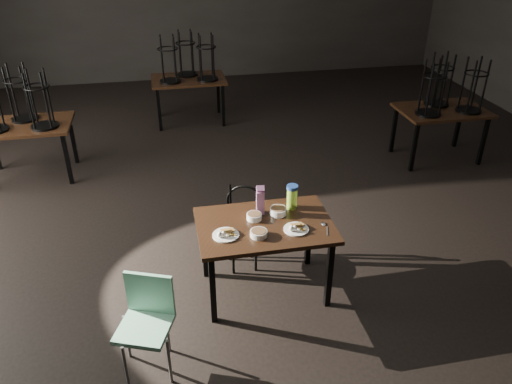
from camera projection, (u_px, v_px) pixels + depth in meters
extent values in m
plane|color=black|center=(272.00, 226.00, 5.72)|extent=(12.00, 12.00, 0.00)
cube|color=black|center=(265.00, 226.00, 4.42)|extent=(1.20, 0.80, 0.04)
cube|color=black|center=(213.00, 289.00, 4.24)|extent=(0.05, 0.05, 0.71)
cube|color=black|center=(329.00, 274.00, 4.42)|extent=(0.05, 0.05, 0.71)
cube|color=black|center=(205.00, 246.00, 4.79)|extent=(0.05, 0.05, 0.71)
cube|color=black|center=(309.00, 234.00, 4.97)|extent=(0.05, 0.05, 0.71)
cylinder|color=white|center=(226.00, 235.00, 4.24)|extent=(0.23, 0.23, 0.01)
cube|color=olive|center=(226.00, 228.00, 4.25)|extent=(0.08, 0.08, 0.04)
cube|color=olive|center=(229.00, 228.00, 4.26)|extent=(0.10, 0.10, 0.03)
ellipsoid|color=white|center=(220.00, 234.00, 4.19)|extent=(0.04, 0.04, 0.05)
ellipsoid|color=white|center=(223.00, 234.00, 4.20)|extent=(0.04, 0.04, 0.05)
cylinder|color=white|center=(296.00, 229.00, 4.32)|extent=(0.22, 0.22, 0.01)
cube|color=olive|center=(296.00, 222.00, 4.33)|extent=(0.08, 0.08, 0.04)
cube|color=olive|center=(299.00, 222.00, 4.33)|extent=(0.09, 0.09, 0.03)
ellipsoid|color=white|center=(291.00, 229.00, 4.27)|extent=(0.04, 0.04, 0.05)
ellipsoid|color=white|center=(295.00, 228.00, 4.28)|extent=(0.04, 0.04, 0.05)
cylinder|color=white|center=(254.00, 217.00, 4.46)|extent=(0.14, 0.14, 0.05)
cylinder|color=brown|center=(254.00, 215.00, 4.45)|extent=(0.12, 0.12, 0.01)
cylinder|color=white|center=(278.00, 211.00, 4.53)|extent=(0.16, 0.16, 0.06)
cylinder|color=brown|center=(278.00, 209.00, 4.52)|extent=(0.13, 0.13, 0.01)
cylinder|color=white|center=(259.00, 234.00, 4.23)|extent=(0.15, 0.15, 0.05)
cylinder|color=brown|center=(259.00, 232.00, 4.22)|extent=(0.13, 0.13, 0.01)
cube|color=#921A7A|center=(260.00, 202.00, 4.51)|extent=(0.08, 0.08, 0.23)
cube|color=#921A7A|center=(260.00, 189.00, 4.44)|extent=(0.08, 0.08, 0.07)
cylinder|color=#A5DE41|center=(292.00, 198.00, 4.59)|extent=(0.11, 0.11, 0.20)
cylinder|color=navy|center=(292.00, 187.00, 4.54)|extent=(0.13, 0.13, 0.03)
ellipsoid|color=silver|center=(323.00, 224.00, 4.40)|extent=(0.06, 0.07, 0.01)
cube|color=silver|center=(327.00, 231.00, 4.30)|extent=(0.05, 0.14, 0.00)
cylinder|color=black|center=(242.00, 228.00, 4.88)|extent=(0.40, 0.40, 0.03)
torus|color=black|center=(245.00, 202.00, 4.93)|extent=(0.37, 0.16, 0.38)
cylinder|color=black|center=(251.00, 239.00, 5.11)|extent=(0.03, 0.03, 0.45)
cylinder|color=black|center=(230.00, 242.00, 5.07)|extent=(0.03, 0.03, 0.45)
cylinder|color=black|center=(233.00, 255.00, 4.88)|extent=(0.03, 0.03, 0.45)
cylinder|color=black|center=(256.00, 252.00, 4.92)|extent=(0.03, 0.03, 0.45)
cube|color=#7CC1A0|center=(145.00, 328.00, 3.74)|extent=(0.49, 0.49, 0.04)
cube|color=#7CC1A0|center=(150.00, 293.00, 3.78)|extent=(0.36, 0.16, 0.36)
cylinder|color=slate|center=(126.00, 368.00, 3.68)|extent=(0.02, 0.02, 0.44)
cylinder|color=slate|center=(169.00, 362.00, 3.74)|extent=(0.02, 0.02, 0.44)
cylinder|color=slate|center=(127.00, 337.00, 3.95)|extent=(0.02, 0.02, 0.44)
cylinder|color=slate|center=(168.00, 331.00, 4.01)|extent=(0.02, 0.02, 0.44)
cube|color=black|center=(23.00, 126.00, 6.45)|extent=(1.20, 0.80, 0.04)
cube|color=black|center=(67.00, 159.00, 6.45)|extent=(0.05, 0.05, 0.71)
cube|color=black|center=(73.00, 140.00, 6.99)|extent=(0.05, 0.05, 0.71)
cylinder|color=black|center=(45.00, 126.00, 6.35)|extent=(0.34, 0.34, 0.03)
torus|color=black|center=(36.00, 88.00, 6.11)|extent=(0.32, 0.32, 0.02)
cylinder|color=black|center=(48.00, 95.00, 6.27)|extent=(0.03, 0.03, 0.70)
cylinder|color=black|center=(32.00, 96.00, 6.24)|extent=(0.03, 0.03, 0.70)
cylinder|color=black|center=(29.00, 102.00, 6.07)|extent=(0.03, 0.03, 0.70)
cylinder|color=black|center=(46.00, 101.00, 6.11)|extent=(0.03, 0.03, 0.70)
cylinder|color=black|center=(25.00, 118.00, 6.58)|extent=(0.34, 0.34, 0.03)
torus|color=black|center=(16.00, 81.00, 6.34)|extent=(0.32, 0.32, 0.02)
cylinder|color=black|center=(28.00, 89.00, 6.50)|extent=(0.03, 0.03, 0.70)
cylinder|color=black|center=(12.00, 90.00, 6.47)|extent=(0.03, 0.03, 0.70)
cylinder|color=black|center=(9.00, 95.00, 6.30)|extent=(0.03, 0.03, 0.70)
cylinder|color=black|center=(25.00, 94.00, 6.34)|extent=(0.03, 0.03, 0.70)
cube|color=black|center=(442.00, 110.00, 6.95)|extent=(1.20, 0.80, 0.04)
cube|color=black|center=(414.00, 147.00, 6.77)|extent=(0.05, 0.05, 0.71)
cube|color=black|center=(483.00, 141.00, 6.95)|extent=(0.05, 0.05, 0.71)
cube|color=black|center=(394.00, 130.00, 7.31)|extent=(0.05, 0.05, 0.71)
cube|color=black|center=(458.00, 124.00, 7.49)|extent=(0.05, 0.05, 0.71)
cylinder|color=black|center=(428.00, 113.00, 6.75)|extent=(0.34, 0.34, 0.03)
torus|color=black|center=(435.00, 77.00, 6.50)|extent=(0.32, 0.32, 0.02)
cylinder|color=black|center=(436.00, 84.00, 6.67)|extent=(0.03, 0.03, 0.70)
cylinder|color=black|center=(422.00, 85.00, 6.64)|extent=(0.03, 0.03, 0.70)
cylinder|color=black|center=(430.00, 90.00, 6.47)|extent=(0.03, 0.03, 0.70)
cylinder|color=black|center=(444.00, 89.00, 6.50)|extent=(0.03, 0.03, 0.70)
cylinder|color=black|center=(468.00, 110.00, 6.85)|extent=(0.34, 0.34, 0.03)
torus|color=black|center=(476.00, 74.00, 6.60)|extent=(0.32, 0.32, 0.02)
cylinder|color=black|center=(476.00, 82.00, 6.77)|extent=(0.03, 0.03, 0.70)
cylinder|color=black|center=(463.00, 83.00, 6.74)|extent=(0.03, 0.03, 0.70)
cylinder|color=black|center=(471.00, 87.00, 6.57)|extent=(0.03, 0.03, 0.70)
cylinder|color=black|center=(485.00, 86.00, 6.60)|extent=(0.03, 0.03, 0.70)
cylinder|color=black|center=(436.00, 104.00, 7.08)|extent=(0.34, 0.34, 0.03)
torus|color=black|center=(443.00, 69.00, 6.83)|extent=(0.32, 0.32, 0.02)
cylinder|color=black|center=(444.00, 76.00, 7.00)|extent=(0.03, 0.03, 0.70)
cylinder|color=black|center=(431.00, 77.00, 6.97)|extent=(0.03, 0.03, 0.70)
cylinder|color=black|center=(438.00, 81.00, 6.80)|extent=(0.03, 0.03, 0.70)
cylinder|color=black|center=(451.00, 80.00, 6.83)|extent=(0.03, 0.03, 0.70)
cube|color=black|center=(188.00, 79.00, 8.20)|extent=(1.20, 0.80, 0.04)
cube|color=black|center=(159.00, 110.00, 8.03)|extent=(0.05, 0.05, 0.71)
cube|color=black|center=(223.00, 106.00, 8.20)|extent=(0.05, 0.05, 0.71)
cube|color=black|center=(158.00, 97.00, 8.57)|extent=(0.05, 0.05, 0.71)
cube|color=black|center=(218.00, 93.00, 8.75)|extent=(0.05, 0.05, 0.71)
cylinder|color=black|center=(170.00, 81.00, 8.01)|extent=(0.34, 0.34, 0.03)
torus|color=black|center=(168.00, 50.00, 7.76)|extent=(0.32, 0.32, 0.02)
cylinder|color=black|center=(174.00, 57.00, 7.93)|extent=(0.03, 0.03, 0.70)
cylinder|color=black|center=(162.00, 57.00, 7.89)|extent=(0.03, 0.03, 0.70)
cylinder|color=black|center=(162.00, 60.00, 7.73)|extent=(0.03, 0.03, 0.70)
cylinder|color=black|center=(175.00, 60.00, 7.76)|extent=(0.03, 0.03, 0.70)
cylinder|color=black|center=(208.00, 79.00, 8.11)|extent=(0.34, 0.34, 0.03)
torus|color=black|center=(206.00, 48.00, 7.86)|extent=(0.32, 0.32, 0.02)
cylinder|color=black|center=(212.00, 55.00, 8.03)|extent=(0.03, 0.03, 0.70)
cylinder|color=black|center=(200.00, 55.00, 8.00)|extent=(0.03, 0.03, 0.70)
cylinder|color=black|center=(201.00, 58.00, 7.83)|extent=(0.03, 0.03, 0.70)
cylinder|color=black|center=(213.00, 58.00, 7.86)|extent=(0.03, 0.03, 0.70)
cylinder|color=black|center=(187.00, 74.00, 8.34)|extent=(0.34, 0.34, 0.03)
torus|color=black|center=(185.00, 44.00, 8.09)|extent=(0.32, 0.32, 0.02)
cylinder|color=black|center=(191.00, 51.00, 8.26)|extent=(0.03, 0.03, 0.70)
cylinder|color=black|center=(179.00, 51.00, 8.23)|extent=(0.03, 0.03, 0.70)
cylinder|color=black|center=(180.00, 54.00, 8.06)|extent=(0.03, 0.03, 0.70)
cylinder|color=black|center=(193.00, 54.00, 8.09)|extent=(0.03, 0.03, 0.70)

